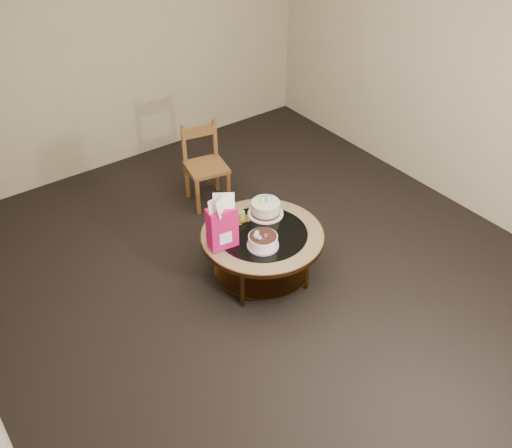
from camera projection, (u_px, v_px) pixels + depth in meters
ground at (262, 275)px, 4.91m from camera, size 5.00×5.00×0.00m
room_walls at (263, 111)px, 3.99m from camera, size 4.52×5.02×2.61m
coffee_table at (262, 241)px, 4.69m from camera, size 1.02×1.02×0.46m
decorated_cake at (263, 242)px, 4.47m from camera, size 0.25×0.25×0.15m
cream_cake at (266, 208)px, 4.81m from camera, size 0.30×0.30×0.19m
gift_bag at (222, 222)px, 4.38m from camera, size 0.24×0.19×0.45m
pillar_candle at (241, 217)px, 4.76m from camera, size 0.13×0.13×0.10m
dining_chair at (205, 165)px, 5.58m from camera, size 0.44×0.44×0.81m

